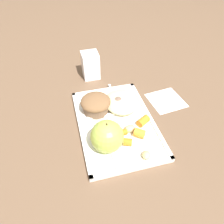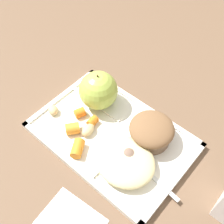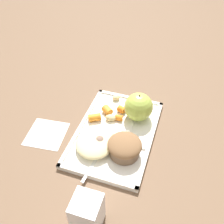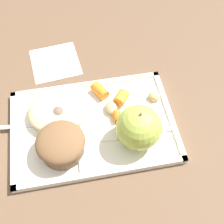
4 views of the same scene
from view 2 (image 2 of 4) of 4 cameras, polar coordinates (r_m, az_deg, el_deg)
name	(u,v)px [view 2 (image 2 of 4)]	position (r m, az deg, el deg)	size (l,w,h in m)	color
ground	(112,137)	(0.62, 0.01, -5.10)	(6.00, 6.00, 0.00)	brown
lunch_tray	(112,136)	(0.62, 0.01, -4.78)	(0.33, 0.22, 0.02)	white
green_apple	(98,90)	(0.64, -2.75, 4.33)	(0.09, 0.09, 0.09)	#A8C14C
bran_muffin	(151,131)	(0.59, 7.87, -3.83)	(0.09, 0.09, 0.05)	brown
carrot_slice_large	(93,121)	(0.63, -3.89, -1.88)	(0.02, 0.02, 0.02)	orange
carrot_slice_back	(80,113)	(0.64, -6.45, -0.16)	(0.02, 0.02, 0.02)	orange
carrot_slice_tilted	(73,129)	(0.62, -7.86, -3.30)	(0.02, 0.02, 0.03)	orange
carrot_slice_diagonal	(78,148)	(0.59, -6.89, -7.23)	(0.02, 0.02, 0.04)	orange
potato_chunk_browned	(53,110)	(0.66, -11.68, 0.34)	(0.03, 0.02, 0.02)	tan
potato_chunk_small	(88,130)	(0.61, -4.82, -3.60)	(0.03, 0.02, 0.02)	tan
egg_noodle_pile	(125,161)	(0.57, 2.63, -9.81)	(0.12, 0.11, 0.03)	beige
meatball_front	(128,157)	(0.57, 3.28, -8.88)	(0.04, 0.04, 0.04)	#755B4C
meatball_back	(126,175)	(0.56, 2.88, -12.45)	(0.03, 0.03, 0.03)	#755B4C
meatball_center	(121,164)	(0.56, 1.87, -10.44)	(0.03, 0.03, 0.03)	brown
plastic_fork	(146,170)	(0.58, 6.73, -11.48)	(0.15, 0.03, 0.00)	silver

